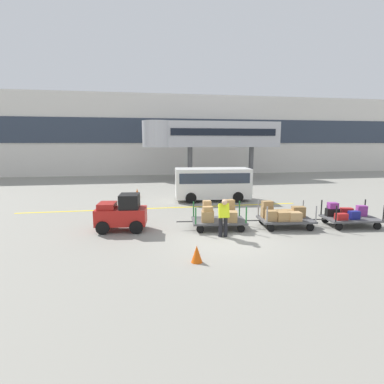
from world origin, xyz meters
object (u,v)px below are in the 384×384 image
Objects in this scene: baggage_tug at (122,213)px; baggage_cart_tail at (348,215)px; baggage_cart_lead at (219,216)px; baggage_cart_middle at (283,216)px; safety_cone_far at (197,254)px; shuttle_van at (213,182)px; safety_cone_near at (137,193)px; baggage_handler at (224,216)px.

baggage_tug is 10.08m from baggage_cart_tail.
baggage_cart_lead reaches higher than baggage_cart_tail.
baggage_cart_lead is at bearing 174.17° from baggage_cart_middle.
baggage_tug is 4.01× the size of safety_cone_far.
shuttle_van is at bearing 103.05° from baggage_cart_middle.
safety_cone_near is at bearing 112.09° from baggage_cart_lead.
baggage_tug is 8.39m from safety_cone_near.
baggage_handler is 7.89m from shuttle_van.
safety_cone_near is at bearing 108.95° from baggage_handler.
baggage_handler is at bearing -162.65° from baggage_cart_middle.
baggage_cart_lead reaches higher than baggage_cart_middle.
baggage_tug is at bearing 121.98° from safety_cone_far.
baggage_handler is (-0.12, -1.24, 0.30)m from baggage_cart_lead.
safety_cone_near is (-6.45, 9.08, -0.26)m from baggage_cart_middle.
shuttle_van is at bearing -24.97° from safety_cone_near.
baggage_tug is 7.06m from baggage_cart_middle.
baggage_tug is at bearing -131.80° from shuttle_van.
baggage_cart_middle is at bearing 35.88° from safety_cone_far.
baggage_cart_middle is 5.56× the size of safety_cone_near.
baggage_cart_tail reaches higher than safety_cone_far.
shuttle_van is (5.45, 6.09, 0.48)m from baggage_tug.
baggage_tug is 4.01× the size of safety_cone_near.
baggage_handler is 2.84× the size of safety_cone_near.
shuttle_van is 8.98× the size of safety_cone_far.
baggage_tug is 0.72× the size of baggage_cart_lead.
shuttle_van is at bearing 79.53° from baggage_handler.
safety_cone_far is at bearing -123.06° from baggage_handler.
baggage_cart_middle is 1.96× the size of baggage_handler.
baggage_handler is at bearing -173.73° from baggage_cart_tail.
baggage_cart_lead is 1.28m from baggage_handler.
baggage_cart_middle reaches higher than safety_cone_near.
shuttle_van is 10.55m from safety_cone_far.
baggage_tug reaches higher than baggage_handler.
baggage_cart_lead is 1.96× the size of baggage_handler.
baggage_cart_lead reaches higher than safety_cone_far.
baggage_cart_middle is 3.01m from baggage_cart_tail.
baggage_cart_middle is (2.89, -0.29, -0.03)m from baggage_cart_lead.
safety_cone_near is (-9.45, 9.36, -0.21)m from baggage_cart_tail.
baggage_cart_lead is at bearing -5.81° from baggage_tug.
safety_cone_far is at bearing -158.30° from baggage_cart_tail.
baggage_cart_middle reaches higher than baggage_cart_tail.
baggage_cart_tail is at bearing -57.13° from shuttle_van.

